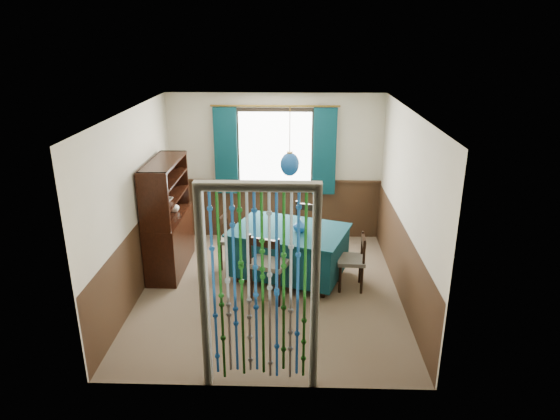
{
  "coord_description": "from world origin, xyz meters",
  "views": [
    {
      "loc": [
        0.33,
        -6.2,
        3.46
      ],
      "look_at": [
        0.13,
        0.36,
        1.08
      ],
      "focal_mm": 32.0,
      "sensor_mm": 36.0,
      "label": 1
    }
  ],
  "objects_px": {
    "chair_right": "(353,260)",
    "vase_table": "(300,226)",
    "dining_table": "(289,250)",
    "sideboard": "(168,233)",
    "chair_near": "(269,264)",
    "chair_far": "(305,231)",
    "pendant_lamp": "(290,164)",
    "chair_left": "(232,239)",
    "vase_sideboard": "(174,206)",
    "bowl_shelf": "(166,200)"
  },
  "relations": [
    {
      "from": "chair_near",
      "to": "chair_left",
      "type": "xyz_separation_m",
      "value": [
        -0.61,
        0.95,
        -0.06
      ]
    },
    {
      "from": "dining_table",
      "to": "pendant_lamp",
      "type": "relative_size",
      "value": 1.99
    },
    {
      "from": "dining_table",
      "to": "bowl_shelf",
      "type": "height_order",
      "value": "bowl_shelf"
    },
    {
      "from": "chair_left",
      "to": "vase_sideboard",
      "type": "height_order",
      "value": "vase_sideboard"
    },
    {
      "from": "sideboard",
      "to": "bowl_shelf",
      "type": "xyz_separation_m",
      "value": [
        0.06,
        -0.23,
        0.6
      ]
    },
    {
      "from": "dining_table",
      "to": "pendant_lamp",
      "type": "bearing_deg",
      "value": -160.79
    },
    {
      "from": "chair_far",
      "to": "vase_sideboard",
      "type": "xyz_separation_m",
      "value": [
        -1.99,
        -0.19,
        0.45
      ]
    },
    {
      "from": "chair_near",
      "to": "sideboard",
      "type": "relative_size",
      "value": 0.57
    },
    {
      "from": "sideboard",
      "to": "vase_table",
      "type": "bearing_deg",
      "value": -9.06
    },
    {
      "from": "chair_far",
      "to": "pendant_lamp",
      "type": "height_order",
      "value": "pendant_lamp"
    },
    {
      "from": "bowl_shelf",
      "to": "pendant_lamp",
      "type": "bearing_deg",
      "value": -0.29
    },
    {
      "from": "chair_right",
      "to": "bowl_shelf",
      "type": "bearing_deg",
      "value": 86.13
    },
    {
      "from": "chair_right",
      "to": "vase_table",
      "type": "xyz_separation_m",
      "value": [
        -0.75,
        0.2,
        0.42
      ]
    },
    {
      "from": "pendant_lamp",
      "to": "bowl_shelf",
      "type": "height_order",
      "value": "pendant_lamp"
    },
    {
      "from": "dining_table",
      "to": "vase_sideboard",
      "type": "bearing_deg",
      "value": -175.36
    },
    {
      "from": "bowl_shelf",
      "to": "vase_sideboard",
      "type": "xyz_separation_m",
      "value": [
        0.0,
        0.45,
        -0.25
      ]
    },
    {
      "from": "vase_sideboard",
      "to": "vase_table",
      "type": "bearing_deg",
      "value": -15.98
    },
    {
      "from": "pendant_lamp",
      "to": "chair_left",
      "type": "bearing_deg",
      "value": 158.84
    },
    {
      "from": "chair_far",
      "to": "vase_table",
      "type": "height_order",
      "value": "vase_table"
    },
    {
      "from": "chair_far",
      "to": "vase_table",
      "type": "xyz_separation_m",
      "value": [
        -0.09,
        -0.73,
        0.37
      ]
    },
    {
      "from": "vase_table",
      "to": "chair_far",
      "type": "bearing_deg",
      "value": 82.88
    },
    {
      "from": "dining_table",
      "to": "chair_near",
      "type": "height_order",
      "value": "chair_near"
    },
    {
      "from": "dining_table",
      "to": "vase_sideboard",
      "type": "height_order",
      "value": "vase_sideboard"
    },
    {
      "from": "chair_right",
      "to": "vase_table",
      "type": "height_order",
      "value": "vase_table"
    },
    {
      "from": "dining_table",
      "to": "chair_far",
      "type": "height_order",
      "value": "chair_far"
    },
    {
      "from": "pendant_lamp",
      "to": "bowl_shelf",
      "type": "xyz_separation_m",
      "value": [
        -1.75,
        0.01,
        -0.54
      ]
    },
    {
      "from": "chair_far",
      "to": "dining_table",
      "type": "bearing_deg",
      "value": 86.36
    },
    {
      "from": "chair_right",
      "to": "pendant_lamp",
      "type": "distance_m",
      "value": 1.61
    },
    {
      "from": "chair_far",
      "to": "chair_left",
      "type": "distance_m",
      "value": 1.15
    },
    {
      "from": "bowl_shelf",
      "to": "chair_right",
      "type": "bearing_deg",
      "value": -6.49
    },
    {
      "from": "pendant_lamp",
      "to": "vase_sideboard",
      "type": "bearing_deg",
      "value": 165.43
    },
    {
      "from": "sideboard",
      "to": "pendant_lamp",
      "type": "xyz_separation_m",
      "value": [
        1.81,
        -0.23,
        1.14
      ]
    },
    {
      "from": "chair_far",
      "to": "chair_right",
      "type": "xyz_separation_m",
      "value": [
        0.66,
        -0.94,
        -0.05
      ]
    },
    {
      "from": "chair_left",
      "to": "bowl_shelf",
      "type": "bearing_deg",
      "value": -59.02
    },
    {
      "from": "chair_right",
      "to": "vase_sideboard",
      "type": "bearing_deg",
      "value": 76.85
    },
    {
      "from": "chair_right",
      "to": "chair_near",
      "type": "bearing_deg",
      "value": 108.31
    },
    {
      "from": "chair_left",
      "to": "vase_sideboard",
      "type": "bearing_deg",
      "value": -86.98
    },
    {
      "from": "bowl_shelf",
      "to": "sideboard",
      "type": "bearing_deg",
      "value": 104.91
    },
    {
      "from": "vase_table",
      "to": "chair_right",
      "type": "bearing_deg",
      "value": -15.22
    },
    {
      "from": "chair_left",
      "to": "sideboard",
      "type": "distance_m",
      "value": 0.96
    },
    {
      "from": "bowl_shelf",
      "to": "vase_sideboard",
      "type": "bearing_deg",
      "value": 90.0
    },
    {
      "from": "chair_right",
      "to": "vase_sideboard",
      "type": "relative_size",
      "value": 4.64
    },
    {
      "from": "dining_table",
      "to": "sideboard",
      "type": "xyz_separation_m",
      "value": [
        -1.81,
        0.23,
        0.15
      ]
    },
    {
      "from": "chair_left",
      "to": "vase_table",
      "type": "distance_m",
      "value": 1.17
    },
    {
      "from": "chair_near",
      "to": "sideboard",
      "type": "distance_m",
      "value": 1.78
    },
    {
      "from": "pendant_lamp",
      "to": "vase_sideboard",
      "type": "distance_m",
      "value": 1.98
    },
    {
      "from": "sideboard",
      "to": "pendant_lamp",
      "type": "relative_size",
      "value": 1.81
    },
    {
      "from": "vase_table",
      "to": "bowl_shelf",
      "type": "height_order",
      "value": "bowl_shelf"
    },
    {
      "from": "dining_table",
      "to": "bowl_shelf",
      "type": "bearing_deg",
      "value": -161.08
    },
    {
      "from": "chair_far",
      "to": "vase_table",
      "type": "bearing_deg",
      "value": 99.73
    }
  ]
}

